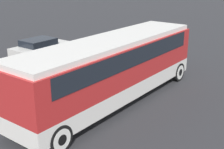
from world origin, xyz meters
TOP-DOWN VIEW (x-y plane):
  - ground_plane at (0.00, 0.00)m, footprint 120.00×120.00m
  - tour_bus at (0.10, -0.00)m, footprint 10.91×2.61m
  - parked_car_near at (3.14, 8.77)m, footprint 4.22×1.90m
  - parked_car_far at (2.59, 5.34)m, footprint 4.63×1.96m

SIDE VIEW (x-z plane):
  - ground_plane at x=0.00m, z-range 0.00..0.00m
  - parked_car_near at x=3.14m, z-range 0.02..1.37m
  - parked_car_far at x=2.59m, z-range 0.01..1.38m
  - tour_bus at x=0.10m, z-range 0.31..3.38m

